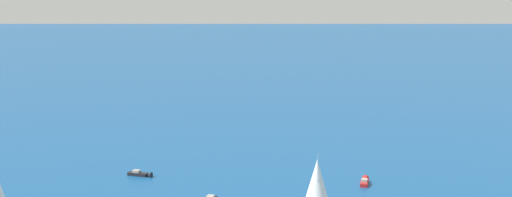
{
  "coord_description": "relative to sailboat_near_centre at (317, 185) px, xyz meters",
  "views": [
    {
      "loc": [
        102.43,
        -64.77,
        47.25
      ],
      "look_at": [
        0.0,
        0.0,
        27.5
      ],
      "focal_mm": 45.59,
      "sensor_mm": 36.0,
      "label": 1
    }
  ],
  "objects": [
    {
      "name": "sailboat_near_centre",
      "position": [
        0.0,
        0.0,
        0.0
      ],
      "size": [
        10.19,
        7.92,
        13.12
      ],
      "color": "gold",
      "rests_on": "ground_plane"
    },
    {
      "name": "motorboat_mid_cluster",
      "position": [
        -10.13,
        22.95,
        -5.45
      ],
      "size": [
        6.13,
        6.19,
        2.01
      ],
      "color": "#B21E1E",
      "rests_on": "ground_plane"
    },
    {
      "name": "motorboat_far_port",
      "position": [
        -46.45,
        -21.91,
        -5.47
      ],
      "size": [
        6.24,
        5.49,
        1.93
      ],
      "color": "black",
      "rests_on": "ground_plane"
    }
  ]
}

